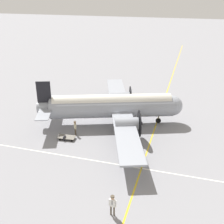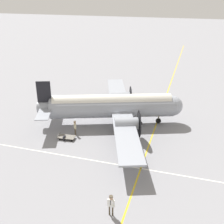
{
  "view_description": "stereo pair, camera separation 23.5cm",
  "coord_description": "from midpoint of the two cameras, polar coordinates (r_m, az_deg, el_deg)",
  "views": [
    {
      "loc": [
        31.98,
        9.35,
        16.48
      ],
      "look_at": [
        0.0,
        0.0,
        1.77
      ],
      "focal_mm": 45.0,
      "sensor_mm": 36.0,
      "label": 1
    },
    {
      "loc": [
        31.91,
        9.57,
        16.48
      ],
      "look_at": [
        0.0,
        0.0,
        1.77
      ],
      "focal_mm": 45.0,
      "sensor_mm": 36.0,
      "label": 2
    }
  ],
  "objects": [
    {
      "name": "airliner_main",
      "position": [
        36.11,
        0.53,
        1.24
      ],
      "size": [
        24.84,
        18.67,
        6.07
      ],
      "rotation": [
        0.0,
        0.0,
        1.92
      ],
      "color": "#9399A3",
      "rests_on": "ground_plane"
    },
    {
      "name": "apron_line_eastwest",
      "position": [
        36.14,
        8.41,
        -3.57
      ],
      "size": [
        120.0,
        0.16,
        0.01
      ],
      "color": "gold",
      "rests_on": "ground_plane"
    },
    {
      "name": "ground_plane",
      "position": [
        37.17,
        -0.18,
        -2.5
      ],
      "size": [
        300.0,
        300.0,
        0.0
      ],
      "primitive_type": "plane",
      "color": "gray"
    },
    {
      "name": "passenger_boarding",
      "position": [
        34.35,
        -7.7,
        -2.91
      ],
      "size": [
        0.5,
        0.44,
        1.84
      ],
      "rotation": [
        0.0,
        0.0,
        0.71
      ],
      "color": "#473D2D",
      "rests_on": "ground_plane"
    },
    {
      "name": "apron_line_northsouth",
      "position": [
        29.99,
        -4.98,
        -9.6
      ],
      "size": [
        0.16,
        120.0,
        0.01
      ],
      "color": "silver",
      "rests_on": "ground_plane"
    },
    {
      "name": "crew_foreground",
      "position": [
        22.91,
        -0.21,
        -18.06
      ],
      "size": [
        0.33,
        0.64,
        1.89
      ],
      "rotation": [
        0.0,
        0.0,
        -1.63
      ],
      "color": "#473D2D",
      "rests_on": "ground_plane"
    },
    {
      "name": "baggage_cart",
      "position": [
        33.93,
        -9.39,
        -5.05
      ],
      "size": [
        1.23,
        2.08,
        0.56
      ],
      "rotation": [
        0.0,
        0.0,
        1.65
      ],
      "color": "#6B665B",
      "rests_on": "ground_plane"
    },
    {
      "name": "suitcase_near_door",
      "position": [
        33.73,
        -9.82,
        -5.28
      ],
      "size": [
        0.47,
        0.17,
        0.58
      ],
      "color": "#232328",
      "rests_on": "ground_plane"
    }
  ]
}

